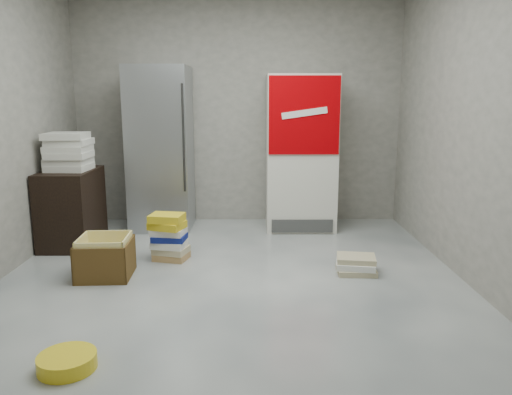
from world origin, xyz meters
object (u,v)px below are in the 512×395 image
object	(u,v)px
steel_fridge	(161,149)
coke_cooler	(301,153)
phonebook_stack_main	(169,237)
cardboard_box	(105,260)
wood_shelf	(72,208)

from	to	relation	value
steel_fridge	coke_cooler	distance (m)	1.65
steel_fridge	phonebook_stack_main	bearing A→B (deg)	-77.46
phonebook_stack_main	cardboard_box	bearing A→B (deg)	-122.21
coke_cooler	phonebook_stack_main	world-z (taller)	coke_cooler
wood_shelf	coke_cooler	bearing A→B (deg)	16.28
coke_cooler	wood_shelf	distance (m)	2.63
steel_fridge	phonebook_stack_main	distance (m)	1.47
wood_shelf	phonebook_stack_main	bearing A→B (deg)	-25.17
coke_cooler	cardboard_box	world-z (taller)	coke_cooler
steel_fridge	phonebook_stack_main	size ratio (longest dim) A/B	4.17
wood_shelf	steel_fridge	bearing A→B (deg)	41.31
steel_fridge	cardboard_box	size ratio (longest dim) A/B	4.04
steel_fridge	coke_cooler	bearing A→B (deg)	-0.18
coke_cooler	phonebook_stack_main	size ratio (longest dim) A/B	3.95
phonebook_stack_main	cardboard_box	size ratio (longest dim) A/B	0.97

